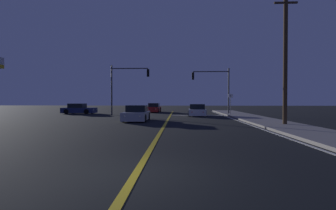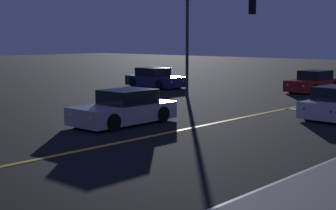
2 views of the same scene
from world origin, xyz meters
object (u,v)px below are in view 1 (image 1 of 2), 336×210
(car_parked_curb_red, at_px, (154,108))
(traffic_signal_far_left, at_px, (125,81))
(car_far_approaching_white, at_px, (197,111))
(car_side_waiting_navy, at_px, (79,109))
(utility_pole_right, at_px, (285,51))
(car_mid_block_silver, at_px, (137,114))
(traffic_signal_near_right, at_px, (215,83))
(street_sign_corner, at_px, (231,101))

(car_parked_curb_red, distance_m, traffic_signal_far_left, 8.47)
(car_far_approaching_white, bearing_deg, car_side_waiting_navy, 166.40)
(car_parked_curb_red, xyz_separation_m, utility_pole_right, (10.98, -20.48, 4.54))
(car_mid_block_silver, bearing_deg, utility_pole_right, 158.92)
(car_side_waiting_navy, distance_m, traffic_signal_near_right, 17.98)
(car_far_approaching_white, distance_m, traffic_signal_far_left, 9.41)
(car_far_approaching_white, relative_size, traffic_signal_far_left, 0.70)
(traffic_signal_far_left, relative_size, street_sign_corner, 2.39)
(car_mid_block_silver, relative_size, car_parked_curb_red, 0.99)
(car_mid_block_silver, height_order, utility_pole_right, utility_pole_right)
(car_mid_block_silver, relative_size, car_side_waiting_navy, 0.99)
(car_mid_block_silver, relative_size, street_sign_corner, 1.72)
(traffic_signal_far_left, bearing_deg, traffic_signal_near_right, 7.27)
(traffic_signal_far_left, distance_m, utility_pole_right, 19.14)
(car_mid_block_silver, distance_m, car_far_approaching_white, 9.19)
(car_far_approaching_white, xyz_separation_m, traffic_signal_far_left, (-8.54, 1.89, 3.46))
(car_mid_block_silver, bearing_deg, car_side_waiting_navy, -50.81)
(car_parked_curb_red, distance_m, car_side_waiting_navy, 10.58)
(car_parked_curb_red, height_order, street_sign_corner, street_sign_corner)
(car_mid_block_silver, distance_m, traffic_signal_far_left, 10.18)
(car_mid_block_silver, relative_size, car_far_approaching_white, 1.03)
(traffic_signal_far_left, bearing_deg, car_mid_block_silver, -72.54)
(utility_pole_right, xyz_separation_m, street_sign_corner, (-1.40, 11.86, -3.44))
(car_side_waiting_navy, bearing_deg, street_sign_corner, 80.60)
(car_side_waiting_navy, xyz_separation_m, utility_pole_right, (20.43, -15.71, 4.54))
(car_far_approaching_white, height_order, traffic_signal_near_right, traffic_signal_near_right)
(car_parked_curb_red, relative_size, traffic_signal_far_left, 0.73)
(car_mid_block_silver, bearing_deg, traffic_signal_near_right, -127.87)
(car_far_approaching_white, height_order, utility_pole_right, utility_pole_right)
(car_mid_block_silver, distance_m, car_side_waiting_navy, 15.01)
(car_far_approaching_white, distance_m, street_sign_corner, 4.00)
(car_mid_block_silver, height_order, traffic_signal_far_left, traffic_signal_far_left)
(traffic_signal_far_left, height_order, street_sign_corner, traffic_signal_far_left)
(car_parked_curb_red, distance_m, traffic_signal_near_right, 10.57)
(utility_pole_right, bearing_deg, traffic_signal_near_right, 100.77)
(traffic_signal_far_left, bearing_deg, car_side_waiting_navy, 159.83)
(car_side_waiting_navy, relative_size, traffic_signal_far_left, 0.73)
(car_side_waiting_navy, distance_m, utility_pole_right, 26.17)
(traffic_signal_near_right, height_order, street_sign_corner, traffic_signal_near_right)
(utility_pole_right, bearing_deg, car_parked_curb_red, 118.20)
(traffic_signal_far_left, xyz_separation_m, utility_pole_right, (13.76, -13.26, 1.08))
(car_parked_curb_red, height_order, traffic_signal_near_right, traffic_signal_near_right)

